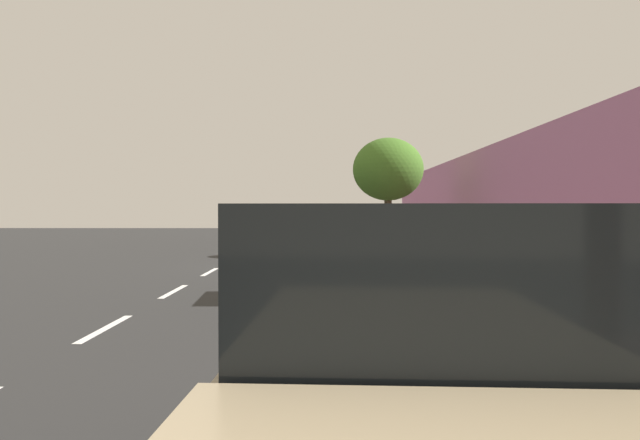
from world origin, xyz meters
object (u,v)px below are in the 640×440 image
street_tree_mid_block (388,170)px  pedestrian_on_phone (429,231)px  parked_sedan_grey_second (336,263)px  parked_sedan_dark_blue_mid (333,245)px  bicycle_at_curb (344,237)px  parked_suv_white_far (336,229)px  cyclist_with_backpack (348,226)px

street_tree_mid_block → pedestrian_on_phone: (1.58, -0.49, -2.43)m
pedestrian_on_phone → parked_sedan_grey_second: bearing=-110.2°
parked_sedan_dark_blue_mid → street_tree_mid_block: 5.98m
bicycle_at_curb → parked_sedan_dark_blue_mid: bearing=-93.2°
parked_sedan_grey_second → pedestrian_on_phone: bearing=69.8°
street_tree_mid_block → pedestrian_on_phone: 2.94m
parked_suv_white_far → pedestrian_on_phone: bearing=-41.1°
parked_sedan_dark_blue_mid → parked_suv_white_far: bearing=88.4°
parked_sedan_dark_blue_mid → bicycle_at_curb: (0.71, 12.73, -0.36)m
parked_sedan_grey_second → cyclist_with_backpack: 18.45m
parked_sedan_grey_second → street_tree_mid_block: street_tree_mid_block is taller
parked_sedan_grey_second → bicycle_at_curb: size_ratio=2.57×
parked_sedan_dark_blue_mid → pedestrian_on_phone: size_ratio=2.75×
parked_suv_white_far → bicycle_at_curb: bearing=84.5°
bicycle_at_curb → parked_suv_white_far: bearing=-95.5°
street_tree_mid_block → pedestrian_on_phone: street_tree_mid_block is taller
parked_sedan_grey_second → cyclist_with_backpack: cyclist_with_backpack is taller
parked_suv_white_far → street_tree_mid_block: size_ratio=1.04×
parked_sedan_dark_blue_mid → parked_sedan_grey_second: bearing=-90.1°
parked_sedan_dark_blue_mid → pedestrian_on_phone: 5.79m
parked_suv_white_far → cyclist_with_backpack: parked_suv_white_far is taller
cyclist_with_backpack → parked_suv_white_far: bearing=-98.7°
bicycle_at_curb → pedestrian_on_phone: pedestrian_on_phone is taller
bicycle_at_curb → street_tree_mid_block: bearing=-78.9°
parked_sedan_dark_blue_mid → pedestrian_on_phone: pedestrian_on_phone is taller
pedestrian_on_phone → parked_sedan_dark_blue_mid: bearing=-131.6°
parked_sedan_dark_blue_mid → bicycle_at_curb: size_ratio=2.54×
parked_sedan_grey_second → cyclist_with_backpack: bearing=87.1°
parked_sedan_grey_second → parked_suv_white_far: parked_suv_white_far is taller
parked_sedan_grey_second → pedestrian_on_phone: size_ratio=2.79×
bicycle_at_curb → pedestrian_on_phone: (3.13, -8.41, 0.67)m
street_tree_mid_block → parked_sedan_dark_blue_mid: bearing=-115.1°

